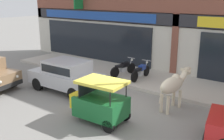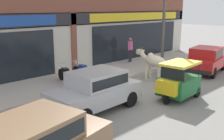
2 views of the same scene
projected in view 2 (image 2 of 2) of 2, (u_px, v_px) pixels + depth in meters
name	position (u px, v px, depth m)	size (l,w,h in m)	color
ground_plane	(149.00, 93.00, 11.52)	(90.00, 90.00, 0.00)	gray
sidewalk	(93.00, 76.00, 14.18)	(19.00, 3.28, 0.15)	#B7AFA3
cow	(153.00, 61.00, 13.42)	(0.69, 2.15, 1.61)	beige
car_0	(96.00, 88.00, 9.49)	(3.66, 1.71, 1.46)	black
car_2	(206.00, 58.00, 15.04)	(3.80, 2.22, 1.46)	black
auto_rickshaw	(178.00, 83.00, 10.67)	(2.02, 1.26, 1.52)	black
motorcycle_0	(66.00, 75.00, 12.46)	(0.62, 1.80, 0.88)	black
motorcycle_1	(84.00, 71.00, 13.19)	(0.52, 1.81, 0.88)	black
pedestrian	(130.00, 47.00, 17.13)	(0.50, 0.32, 1.60)	#2D2D33
utility_pole	(164.00, 12.00, 15.52)	(0.18, 0.18, 6.48)	#595651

